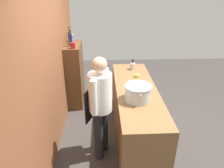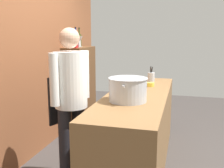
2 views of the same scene
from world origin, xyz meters
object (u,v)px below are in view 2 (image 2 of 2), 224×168
wine_glass_short (80,39)px  spice_tin_red (75,44)px  chef (71,95)px  stockpot_large (128,90)px  spice_tin_silver (78,44)px  wine_bottle_cobalt (76,40)px  butter_jar (151,84)px  utensil_crock (151,77)px  wine_bottle_olive (79,40)px

wine_glass_short → spice_tin_red: (-0.41, -0.06, -0.07)m
chef → stockpot_large: bearing=127.5°
spice_tin_silver → spice_tin_red: (-0.29, -0.07, 0.00)m
chef → wine_bottle_cobalt: (1.56, 0.58, 0.54)m
stockpot_large → butter_jar: size_ratio=4.68×
wine_bottle_cobalt → spice_tin_silver: size_ratio=2.93×
utensil_crock → wine_bottle_olive: size_ratio=0.70×
chef → wine_glass_short: bearing=-139.7°
wine_bottle_cobalt → spice_tin_red: 0.20m
butter_jar → wine_bottle_cobalt: wine_bottle_cobalt is taller
butter_jar → wine_bottle_olive: bearing=57.2°
butter_jar → spice_tin_silver: (0.65, 1.31, 0.51)m
utensil_crock → spice_tin_red: size_ratio=1.95×
wine_bottle_cobalt → chef: bearing=-159.6°
chef → butter_jar: size_ratio=16.61×
chef → spice_tin_red: bearing=-137.2°
chef → wine_bottle_cobalt: wine_bottle_cobalt is taller
stockpot_large → wine_bottle_olive: (1.74, 1.23, 0.47)m
chef → wine_glass_short: 1.96m
chef → wine_bottle_olive: (1.90, 0.65, 0.53)m
wine_bottle_olive → spice_tin_red: (-0.52, -0.13, -0.06)m
spice_tin_silver → wine_bottle_cobalt: bearing=-172.6°
chef → stockpot_large: 0.60m
stockpot_large → chef: bearing=105.4°
chef → stockpot_large: (0.16, -0.58, 0.06)m
butter_jar → spice_tin_red: size_ratio=0.86×
stockpot_large → butter_jar: 0.88m
butter_jar → stockpot_large: bearing=171.2°
butter_jar → spice_tin_silver: bearing=63.4°
spice_tin_red → chef: bearing=-159.3°
utensil_crock → butter_jar: bearing=-174.1°
stockpot_large → spice_tin_red: (1.22, 1.10, 0.41)m
butter_jar → wine_bottle_olive: (0.88, 1.37, 0.57)m
stockpot_large → wine_bottle_cobalt: size_ratio=1.44×
spice_tin_silver → spice_tin_red: spice_tin_red is taller
butter_jar → chef: bearing=145.2°
wine_bottle_olive → spice_tin_red: 0.54m
utensil_crock → spice_tin_silver: 1.37m
utensil_crock → wine_bottle_olive: bearing=70.2°
wine_glass_short → spice_tin_silver: wine_glass_short is taller
spice_tin_red → butter_jar: bearing=-106.2°
chef → wine_bottle_olive: 2.08m
wine_bottle_cobalt → wine_glass_short: bearing=2.2°
stockpot_large → butter_jar: (0.87, -0.13, -0.10)m
utensil_crock → wine_glass_short: 1.42m
stockpot_large → spice_tin_silver: size_ratio=4.22×
spice_tin_silver → butter_jar: bearing=-116.6°
stockpot_large → utensil_crock: (1.27, -0.09, -0.06)m
wine_bottle_cobalt → wine_glass_short: 0.23m
wine_bottle_olive → spice_tin_silver: size_ratio=2.92×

